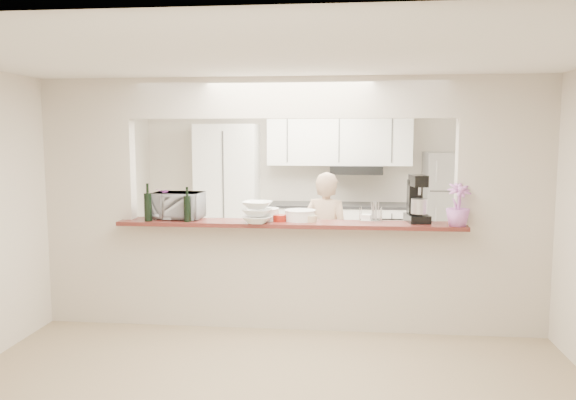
# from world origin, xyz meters

# --- Properties ---
(floor) EXTENTS (6.00, 6.00, 0.00)m
(floor) POSITION_xyz_m (0.00, 0.00, 0.00)
(floor) COLOR tan
(floor) RESTS_ON ground
(tile_overlay) EXTENTS (5.00, 2.90, 0.01)m
(tile_overlay) POSITION_xyz_m (0.00, 1.55, 0.01)
(tile_overlay) COLOR beige
(tile_overlay) RESTS_ON floor
(partition) EXTENTS (5.00, 0.15, 2.50)m
(partition) POSITION_xyz_m (0.00, 0.00, 1.48)
(partition) COLOR beige
(partition) RESTS_ON floor
(bar_counter) EXTENTS (3.40, 0.38, 1.09)m
(bar_counter) POSITION_xyz_m (0.00, -0.00, 0.58)
(bar_counter) COLOR beige
(bar_counter) RESTS_ON floor
(kitchen_cabinets) EXTENTS (3.15, 0.62, 2.25)m
(kitchen_cabinets) POSITION_xyz_m (-0.19, 2.72, 0.97)
(kitchen_cabinets) COLOR white
(kitchen_cabinets) RESTS_ON floor
(refrigerator) EXTENTS (0.75, 0.70, 1.70)m
(refrigerator) POSITION_xyz_m (2.05, 2.65, 0.85)
(refrigerator) COLOR #A1A1A6
(refrigerator) RESTS_ON floor
(flower_left) EXTENTS (0.34, 0.32, 0.31)m
(flower_left) POSITION_xyz_m (-1.30, 0.05, 1.25)
(flower_left) COLOR #D470B5
(flower_left) RESTS_ON bar_counter
(wine_bottle_a) EXTENTS (0.08, 0.08, 0.38)m
(wine_bottle_a) POSITION_xyz_m (-1.40, -0.15, 1.24)
(wine_bottle_a) COLOR black
(wine_bottle_a) RESTS_ON bar_counter
(wine_bottle_b) EXTENTS (0.07, 0.07, 0.35)m
(wine_bottle_b) POSITION_xyz_m (-1.00, -0.15, 1.23)
(wine_bottle_b) COLOR black
(wine_bottle_b) RESTS_ON bar_counter
(toaster_oven) EXTENTS (0.50, 0.35, 0.27)m
(toaster_oven) POSITION_xyz_m (-1.15, 0.05, 1.23)
(toaster_oven) COLOR #B4B4BA
(toaster_oven) RESTS_ON bar_counter
(serving_bowls) EXTENTS (0.32, 0.32, 0.21)m
(serving_bowls) POSITION_xyz_m (-0.30, -0.17, 1.19)
(serving_bowls) COLOR white
(serving_bowls) RESTS_ON bar_counter
(plate_stack_a) EXTENTS (0.26, 0.26, 0.12)m
(plate_stack_a) POSITION_xyz_m (-0.24, 0.03, 1.15)
(plate_stack_a) COLOR white
(plate_stack_a) RESTS_ON bar_counter
(plate_stack_b) EXTENTS (0.31, 0.31, 0.11)m
(plate_stack_b) POSITION_xyz_m (0.10, 0.03, 1.14)
(plate_stack_b) COLOR white
(plate_stack_b) RESTS_ON bar_counter
(red_bowl) EXTENTS (0.14, 0.14, 0.06)m
(red_bowl) POSITION_xyz_m (-0.10, -0.03, 1.12)
(red_bowl) COLOR maroon
(red_bowl) RESTS_ON bar_counter
(tan_bowl) EXTENTS (0.14, 0.14, 0.06)m
(tan_bowl) POSITION_xyz_m (0.20, -0.03, 1.12)
(tan_bowl) COLOR beige
(tan_bowl) RESTS_ON bar_counter
(utensil_caddy) EXTENTS (0.24, 0.16, 0.21)m
(utensil_caddy) POSITION_xyz_m (0.80, 0.05, 1.18)
(utensil_caddy) COLOR silver
(utensil_caddy) RESTS_ON bar_counter
(stand_mixer) EXTENTS (0.24, 0.34, 0.47)m
(stand_mixer) POSITION_xyz_m (1.25, 0.07, 1.30)
(stand_mixer) COLOR black
(stand_mixer) RESTS_ON bar_counter
(flower_right) EXTENTS (0.26, 0.26, 0.40)m
(flower_right) POSITION_xyz_m (1.60, -0.15, 1.29)
(flower_right) COLOR #C16AC6
(flower_right) RESTS_ON bar_counter
(person) EXTENTS (0.64, 0.51, 1.52)m
(person) POSITION_xyz_m (0.34, 0.80, 0.76)
(person) COLOR tan
(person) RESTS_ON floor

